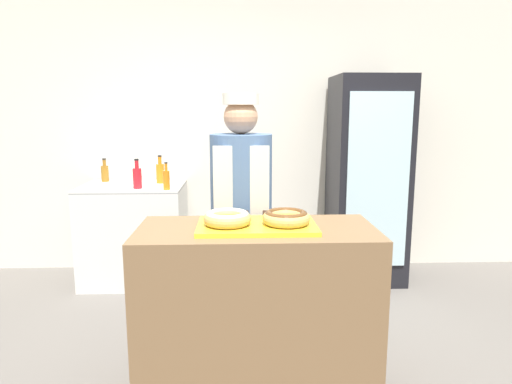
% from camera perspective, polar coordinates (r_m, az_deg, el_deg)
% --- Properties ---
extents(wall_back, '(8.00, 0.06, 2.70)m').
position_cam_1_polar(wall_back, '(4.54, -1.01, 7.31)').
color(wall_back, silver).
rests_on(wall_back, ground_plane).
extents(display_counter, '(1.30, 0.60, 0.95)m').
position_cam_1_polar(display_counter, '(2.64, 0.09, -14.49)').
color(display_counter, brown).
rests_on(display_counter, ground_plane).
extents(serving_tray, '(0.64, 0.40, 0.02)m').
position_cam_1_polar(serving_tray, '(2.48, 0.09, -4.23)').
color(serving_tray, yellow).
rests_on(serving_tray, display_counter).
extents(donut_light_glaze, '(0.26, 0.26, 0.07)m').
position_cam_1_polar(donut_light_glaze, '(2.45, -3.60, -3.21)').
color(donut_light_glaze, tan).
rests_on(donut_light_glaze, serving_tray).
extents(donut_chocolate_glaze, '(0.26, 0.26, 0.07)m').
position_cam_1_polar(donut_chocolate_glaze, '(2.46, 3.80, -3.14)').
color(donut_chocolate_glaze, tan).
rests_on(donut_chocolate_glaze, serving_tray).
extents(brownie_back_left, '(0.08, 0.08, 0.03)m').
position_cam_1_polar(brownie_back_left, '(2.61, -1.83, -2.86)').
color(brownie_back_left, black).
rests_on(brownie_back_left, serving_tray).
extents(brownie_back_right, '(0.08, 0.08, 0.03)m').
position_cam_1_polar(brownie_back_right, '(2.62, 1.75, -2.83)').
color(brownie_back_right, black).
rests_on(brownie_back_right, serving_tray).
extents(baker_person, '(0.41, 0.41, 1.68)m').
position_cam_1_polar(baker_person, '(3.06, -1.85, -3.03)').
color(baker_person, '#4C4C51').
rests_on(baker_person, ground_plane).
extents(beverage_fridge, '(0.65, 0.66, 1.88)m').
position_cam_1_polar(beverage_fridge, '(4.34, 13.72, 1.48)').
color(beverage_fridge, black).
rests_on(beverage_fridge, ground_plane).
extents(chest_freezer, '(0.91, 0.68, 0.91)m').
position_cam_1_polar(chest_freezer, '(4.39, -14.92, -4.95)').
color(chest_freezer, silver).
rests_on(chest_freezer, ground_plane).
extents(bottle_orange, '(0.06, 0.06, 0.24)m').
position_cam_1_polar(bottle_orange, '(3.96, -11.13, 1.59)').
color(bottle_orange, orange).
rests_on(bottle_orange, chest_freezer).
extents(bottle_orange_b, '(0.07, 0.07, 0.26)m').
position_cam_1_polar(bottle_orange_b, '(4.34, -11.89, 2.42)').
color(bottle_orange_b, orange).
rests_on(bottle_orange_b, chest_freezer).
extents(bottle_amber, '(0.07, 0.07, 0.22)m').
position_cam_1_polar(bottle_amber, '(4.57, -18.37, 2.31)').
color(bottle_amber, '#99661E').
rests_on(bottle_amber, chest_freezer).
extents(bottle_red, '(0.08, 0.08, 0.26)m').
position_cam_1_polar(bottle_red, '(4.09, -14.62, 1.83)').
color(bottle_red, red).
rests_on(bottle_red, chest_freezer).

